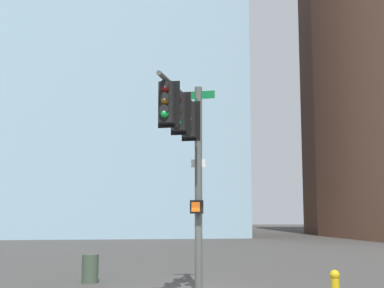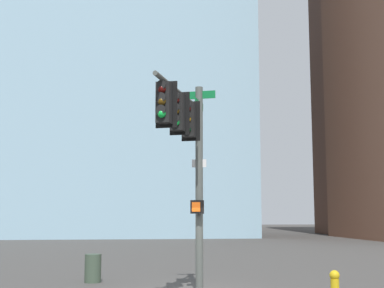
# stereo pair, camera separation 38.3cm
# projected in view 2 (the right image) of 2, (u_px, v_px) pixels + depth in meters

# --- Properties ---
(signal_pole_assembly) EXTENTS (4.60, 2.14, 6.24)m
(signal_pole_assembly) POSITION_uv_depth(u_px,v_px,m) (187.00, 143.00, 15.01)
(signal_pole_assembly) COLOR #4C514C
(signal_pole_assembly) RESTS_ON ground_plane
(fire_hydrant) EXTENTS (0.34, 0.26, 0.87)m
(fire_hydrant) POSITION_uv_depth(u_px,v_px,m) (335.00, 286.00, 13.79)
(fire_hydrant) COLOR gold
(fire_hydrant) RESTS_ON ground_plane
(litter_bin) EXTENTS (0.56, 0.56, 0.95)m
(litter_bin) POSITION_uv_depth(u_px,v_px,m) (93.00, 268.00, 18.24)
(litter_bin) COLOR #384738
(litter_bin) RESTS_ON ground_plane
(building_brick_farside) EXTENTS (21.11, 14.35, 31.60)m
(building_brick_farside) POSITION_uv_depth(u_px,v_px,m) (159.00, 124.00, 80.91)
(building_brick_farside) COLOR #845B47
(building_brick_farside) RESTS_ON ground_plane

